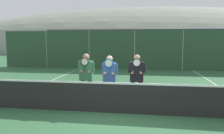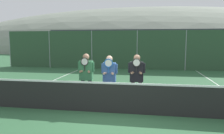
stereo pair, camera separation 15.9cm
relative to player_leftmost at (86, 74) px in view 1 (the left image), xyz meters
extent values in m
plane|color=#2D5B38|center=(1.26, -0.82, -1.09)|extent=(120.00, 120.00, 0.00)
ellipsoid|color=gray|center=(1.26, 50.25, -1.09)|extent=(102.29, 56.83, 19.89)
cube|color=#9EA3A8|center=(2.98, 17.28, 0.41)|extent=(21.74, 5.00, 2.99)
cube|color=#3D4247|center=(2.98, 17.28, 2.09)|extent=(22.24, 5.50, 0.36)
cylinder|color=gray|center=(-9.68, 9.77, 0.43)|extent=(0.06, 0.06, 3.03)
cylinder|color=gray|center=(-6.03, 9.77, 0.43)|extent=(0.06, 0.06, 3.03)
cylinder|color=gray|center=(-2.38, 9.77, 0.43)|extent=(0.06, 0.06, 3.03)
cylinder|color=gray|center=(1.26, 9.77, 0.43)|extent=(0.06, 0.06, 3.03)
cylinder|color=gray|center=(4.91, 9.77, 0.43)|extent=(0.06, 0.06, 3.03)
cube|color=#2D4C33|center=(1.26, 9.77, 0.43)|extent=(21.88, 0.02, 3.03)
cube|color=black|center=(1.26, -0.82, -0.62)|extent=(11.72, 0.02, 0.93)
cube|color=white|center=(1.26, -0.82, -0.13)|extent=(11.72, 0.03, 0.06)
cube|color=white|center=(-3.17, 2.18, -1.08)|extent=(0.05, 16.00, 0.01)
cylinder|color=#232838|center=(-0.13, 0.01, -0.65)|extent=(0.13, 0.13, 0.87)
cylinder|color=#232838|center=(0.13, 0.01, -0.65)|extent=(0.13, 0.13, 0.87)
cube|color=#337047|center=(0.00, 0.01, 0.13)|extent=(0.46, 0.22, 0.69)
sphere|color=#997056|center=(0.00, 0.01, 0.61)|extent=(0.23, 0.23, 0.23)
cylinder|color=#337047|center=(-0.26, 0.01, 0.26)|extent=(0.08, 0.08, 0.34)
cylinder|color=#337047|center=(0.26, 0.01, 0.26)|extent=(0.08, 0.08, 0.34)
cylinder|color=#997056|center=(-0.12, -0.08, 0.11)|extent=(0.16, 0.27, 0.08)
cylinder|color=#997056|center=(0.12, -0.08, 0.11)|extent=(0.16, 0.27, 0.08)
cylinder|color=black|center=(0.00, -0.17, 0.23)|extent=(0.03, 0.03, 0.20)
torus|color=black|center=(0.00, -0.17, 0.46)|extent=(0.29, 0.03, 0.29)
cylinder|color=silver|center=(0.00, -0.17, 0.46)|extent=(0.23, 0.00, 0.23)
cylinder|color=white|center=(0.72, -0.03, -0.67)|extent=(0.13, 0.13, 0.84)
cylinder|color=white|center=(0.96, -0.03, -0.67)|extent=(0.13, 0.13, 0.84)
cube|color=#335693|center=(0.84, -0.03, 0.09)|extent=(0.44, 0.22, 0.67)
sphere|color=tan|center=(0.84, -0.03, 0.56)|extent=(0.21, 0.21, 0.21)
cylinder|color=#335693|center=(0.60, -0.03, 0.22)|extent=(0.08, 0.08, 0.33)
cylinder|color=#335693|center=(1.09, -0.03, 0.22)|extent=(0.08, 0.08, 0.33)
cylinder|color=tan|center=(0.74, -0.12, 0.08)|extent=(0.16, 0.27, 0.08)
cylinder|color=tan|center=(0.95, -0.12, 0.08)|extent=(0.16, 0.27, 0.08)
cylinder|color=#1E5BAD|center=(0.84, -0.21, 0.20)|extent=(0.03, 0.03, 0.20)
torus|color=#1E5BAD|center=(0.84, -0.21, 0.43)|extent=(0.30, 0.03, 0.30)
cylinder|color=silver|center=(0.84, -0.21, 0.43)|extent=(0.24, 0.00, 0.24)
cylinder|color=black|center=(1.65, 0.07, -0.66)|extent=(0.13, 0.13, 0.86)
cylinder|color=black|center=(1.90, 0.07, -0.66)|extent=(0.13, 0.13, 0.86)
cube|color=black|center=(1.78, 0.07, 0.12)|extent=(0.46, 0.22, 0.68)
sphere|color=#997056|center=(1.78, 0.07, 0.60)|extent=(0.22, 0.22, 0.22)
cylinder|color=black|center=(1.52, 0.07, 0.25)|extent=(0.08, 0.08, 0.33)
cylinder|color=black|center=(2.03, 0.07, 0.25)|extent=(0.08, 0.08, 0.33)
cylinder|color=#997056|center=(1.66, -0.02, 0.10)|extent=(0.16, 0.27, 0.08)
cylinder|color=#997056|center=(1.89, -0.02, 0.10)|extent=(0.16, 0.27, 0.08)
cylinder|color=black|center=(1.78, -0.11, 0.22)|extent=(0.03, 0.03, 0.20)
torus|color=black|center=(1.78, -0.11, 0.45)|extent=(0.29, 0.03, 0.29)
cylinder|color=silver|center=(1.78, -0.11, 0.45)|extent=(0.23, 0.00, 0.23)
cube|color=black|center=(-4.47, 11.94, -0.36)|extent=(4.47, 1.80, 0.85)
cube|color=#2D3842|center=(-4.47, 11.94, 0.41)|extent=(2.46, 1.66, 0.69)
cylinder|color=black|center=(-3.02, 11.02, -0.79)|extent=(0.60, 0.16, 0.60)
cylinder|color=black|center=(-3.02, 12.86, -0.79)|extent=(0.60, 0.16, 0.60)
cylinder|color=black|center=(-5.92, 11.02, -0.79)|extent=(0.60, 0.16, 0.60)
cylinder|color=black|center=(-5.92, 12.86, -0.79)|extent=(0.60, 0.16, 0.60)
cube|color=navy|center=(0.66, 11.89, -0.35)|extent=(4.22, 1.84, 0.87)
cube|color=#2D3842|center=(0.66, 11.89, 0.44)|extent=(2.32, 1.69, 0.71)
cylinder|color=black|center=(2.03, 10.95, -0.79)|extent=(0.60, 0.16, 0.60)
cylinder|color=black|center=(2.03, 12.83, -0.79)|extent=(0.60, 0.16, 0.60)
cylinder|color=black|center=(-0.71, 10.95, -0.79)|extent=(0.60, 0.16, 0.60)
cylinder|color=black|center=(-0.71, 12.83, -0.79)|extent=(0.60, 0.16, 0.60)
cube|color=#285638|center=(5.81, 12.20, -0.37)|extent=(4.51, 1.80, 0.83)
cube|color=#2D3842|center=(5.81, 12.20, 0.38)|extent=(2.48, 1.66, 0.68)
cylinder|color=black|center=(7.28, 11.28, -0.79)|extent=(0.60, 0.16, 0.60)
cylinder|color=black|center=(7.28, 13.12, -0.79)|extent=(0.60, 0.16, 0.60)
cylinder|color=black|center=(4.35, 11.28, -0.79)|extent=(0.60, 0.16, 0.60)
cylinder|color=black|center=(4.35, 13.12, -0.79)|extent=(0.60, 0.16, 0.60)
camera|label=1|loc=(2.02, -7.40, 1.19)|focal=35.00mm
camera|label=2|loc=(2.18, -7.38, 1.19)|focal=35.00mm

